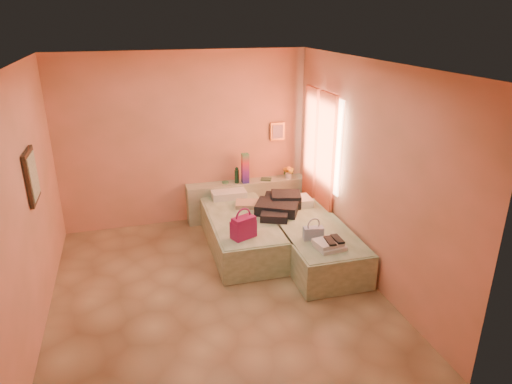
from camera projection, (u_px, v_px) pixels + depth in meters
ground at (216, 290)px, 5.83m from camera, size 4.50×4.50×0.00m
room_walls at (219, 142)px, 5.74m from camera, size 4.02×4.51×2.81m
headboard_ledge at (247, 199)px, 7.84m from camera, size 2.05×0.30×0.65m
bed_left at (241, 232)px, 6.83m from camera, size 0.94×2.02×0.50m
bed_right at (312, 242)px, 6.52m from camera, size 0.94×2.02×0.50m
water_bottle at (237, 176)px, 7.61m from camera, size 0.08×0.08×0.26m
rainbow_box at (245, 168)px, 7.58m from camera, size 0.11×0.11×0.51m
small_dish at (225, 182)px, 7.64m from camera, size 0.13×0.13×0.03m
green_book at (266, 179)px, 7.78m from camera, size 0.21×0.19×0.03m
flower_vase at (289, 171)px, 7.82m from camera, size 0.24×0.24×0.25m
magenta_handbag at (243, 227)px, 6.06m from camera, size 0.37×0.29×0.30m
khaki_garment at (248, 204)px, 7.10m from camera, size 0.45×0.40×0.07m
clothes_pile at (280, 206)px, 6.87m from camera, size 0.86×0.86×0.20m
blue_handbag at (313, 233)px, 6.04m from camera, size 0.28×0.15×0.17m
towel_stack at (330, 245)px, 5.81m from camera, size 0.38×0.34×0.10m
sandal_pair at (334, 240)px, 5.79m from camera, size 0.21×0.27×0.03m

